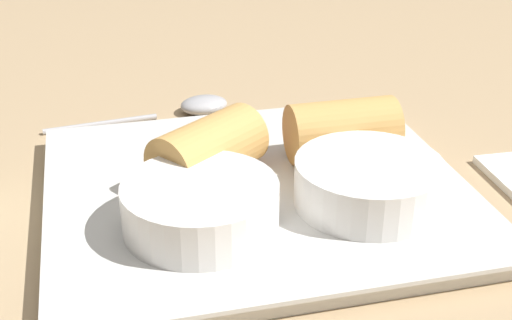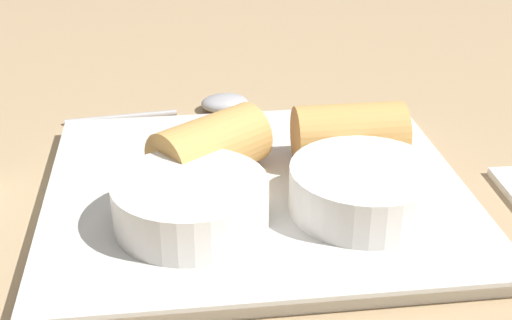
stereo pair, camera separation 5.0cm
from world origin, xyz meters
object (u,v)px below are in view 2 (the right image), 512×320
Objects in this scene: dipping_bowl_near at (191,201)px; serving_plate at (256,192)px; dipping_bowl_far at (365,187)px; spoon at (214,104)px.

serving_plate is at bearing -134.33° from dipping_bowl_near.
serving_plate is at bearing -34.45° from dipping_bowl_far.
dipping_bowl_near is at bearing 82.08° from spoon.
dipping_bowl_far is at bearing 145.55° from serving_plate.
serving_plate is 2.95× the size of dipping_bowl_far.
spoon is (1.75, -16.62, -0.07)cm from serving_plate.
spoon is at bearing -68.57° from dipping_bowl_far.
spoon is (8.28, -21.10, -2.47)cm from dipping_bowl_far.
dipping_bowl_near is (4.74, 4.85, 2.41)cm from serving_plate.
dipping_bowl_far reaches higher than serving_plate.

